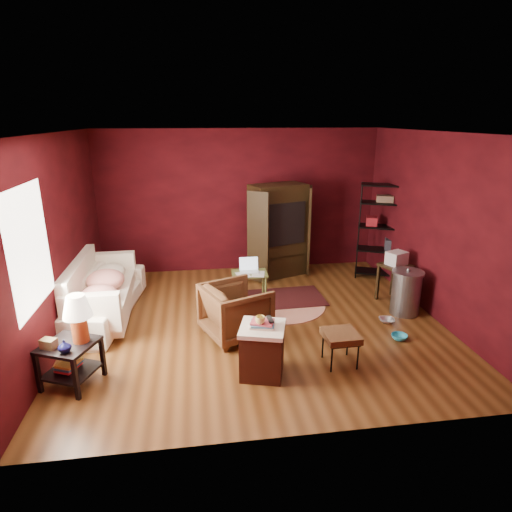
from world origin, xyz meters
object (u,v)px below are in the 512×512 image
Objects in this scene: side_table at (74,332)px; wire_shelving at (383,227)px; laptop_desk at (249,275)px; sofa at (99,290)px; tv_armoire at (278,229)px; armchair at (236,308)px; hamper at (262,349)px.

wire_shelving is at bearing 29.82° from side_table.
laptop_desk is at bearing 42.15° from side_table.
side_table is (0.10, -1.80, 0.21)m from sofa.
laptop_desk is 1.46m from tv_armoire.
sofa is 3.47m from tv_armoire.
armchair is 0.47× the size of tv_armoire.
laptop_desk is at bearing -76.23° from sofa.
armchair is 1.16× the size of laptop_desk.
sofa is at bearing -174.53° from tv_armoire.
sofa is 2.08× the size of side_table.
tv_armoire is at bearing -169.63° from wire_shelving.
sofa reaches higher than hamper.
armchair reaches higher than hamper.
tv_armoire reaches higher than sofa.
side_table is 2.19m from hamper.
tv_armoire is (0.85, 3.39, 0.60)m from hamper.
sofa is 1.25× the size of wire_shelving.
wire_shelving reaches higher than laptop_desk.
sofa is 1.27× the size of tv_armoire.
side_table is 5.72m from wire_shelving.
laptop_desk is at bearing 86.69° from hamper.
wire_shelving reaches higher than hamper.
laptop_desk is at bearing -140.87° from tv_armoire.
wire_shelving is at bearing -71.14° from sofa.
sofa is at bearing -146.08° from wire_shelving.
sofa is 5.19m from wire_shelving.
side_table is at bearing -127.84° from wire_shelving.
tv_armoire is at bearing 76.01° from hamper.
hamper is (2.27, -1.94, -0.11)m from sofa.
side_table is at bearing 91.86° from armchair.
side_table is at bearing -169.42° from sofa.
sofa is 2.99m from hamper.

